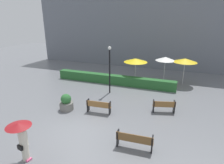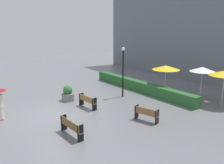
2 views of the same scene
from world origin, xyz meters
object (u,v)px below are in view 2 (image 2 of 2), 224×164
(patio_umbrella_yellow, at_px, (166,68))
(patio_umbrella_white, at_px, (202,69))
(bench_far_right, at_px, (146,113))
(bench_near_right, at_px, (71,126))
(lamp_post, at_px, (123,67))
(planter_pot, at_px, (68,94))
(bench_mid_center, at_px, (87,101))

(patio_umbrella_yellow, distance_m, patio_umbrella_white, 2.88)
(bench_far_right, relative_size, bench_near_right, 0.83)
(bench_near_right, bearing_deg, bench_far_right, 77.79)
(patio_umbrella_white, bearing_deg, lamp_post, -131.60)
(planter_pot, bearing_deg, patio_umbrella_yellow, 67.55)
(bench_mid_center, xyz_separation_m, patio_umbrella_white, (3.46, 8.21, 1.82))
(bench_far_right, bearing_deg, planter_pot, -163.31)
(bench_mid_center, height_order, lamp_post, lamp_post)
(lamp_post, bearing_deg, planter_pot, -113.54)
(bench_far_right, distance_m, bench_near_right, 4.55)
(planter_pot, relative_size, lamp_post, 0.29)
(patio_umbrella_yellow, bearing_deg, lamp_post, -111.19)
(planter_pot, xyz_separation_m, patio_umbrella_yellow, (3.10, 7.49, 1.71))
(planter_pot, distance_m, patio_umbrella_white, 10.48)
(planter_pot, distance_m, lamp_post, 4.77)
(bench_far_right, relative_size, patio_umbrella_white, 0.61)
(lamp_post, height_order, patio_umbrella_white, lamp_post)
(bench_far_right, height_order, patio_umbrella_white, patio_umbrella_white)
(bench_mid_center, bearing_deg, patio_umbrella_yellow, 83.83)
(bench_near_right, xyz_separation_m, bench_mid_center, (-3.18, 2.85, 0.01))
(bench_far_right, distance_m, bench_mid_center, 4.44)
(bench_near_right, distance_m, bench_mid_center, 4.27)
(bench_far_right, xyz_separation_m, lamp_post, (-4.73, 2.05, 1.94))
(lamp_post, relative_size, patio_umbrella_white, 1.58)
(planter_pot, relative_size, patio_umbrella_white, 0.46)
(bench_mid_center, bearing_deg, bench_near_right, -41.83)
(bench_far_right, relative_size, planter_pot, 1.31)
(bench_near_right, height_order, patio_umbrella_yellow, patio_umbrella_yellow)
(bench_mid_center, bearing_deg, planter_pot, -171.75)
(bench_near_right, relative_size, patio_umbrella_white, 0.73)
(bench_near_right, relative_size, lamp_post, 0.46)
(bench_mid_center, bearing_deg, bench_far_right, 21.13)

